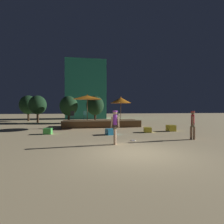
{
  "coord_description": "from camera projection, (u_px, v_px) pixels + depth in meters",
  "views": [
    {
      "loc": [
        -2.21,
        -6.87,
        1.81
      ],
      "look_at": [
        0.0,
        5.31,
        1.59
      ],
      "focal_mm": 28.0,
      "sensor_mm": 36.0,
      "label": 1
    }
  ],
  "objects": [
    {
      "name": "frisbee_disc",
      "position": [
        133.0,
        140.0,
        9.92
      ],
      "size": [
        0.26,
        0.26,
        0.03
      ],
      "color": "white",
      "rests_on": "ground"
    },
    {
      "name": "bistro_chair_2",
      "position": [
        72.0,
        115.0,
        16.69
      ],
      "size": [
        0.42,
        0.43,
        0.9
      ],
      "rotation": [
        0.0,
        0.0,
        6.02
      ],
      "color": "#2D3338",
      "rests_on": "wooden_deck"
    },
    {
      "name": "person_0",
      "position": [
        193.0,
        124.0,
        10.31
      ],
      "size": [
        0.38,
        0.44,
        1.68
      ],
      "rotation": [
        0.0,
        0.0,
        5.6
      ],
      "color": "#997051",
      "rests_on": "ground"
    },
    {
      "name": "distant_building",
      "position": [
        86.0,
        90.0,
        33.08
      ],
      "size": [
        7.28,
        4.89,
        10.74
      ],
      "color": "teal",
      "rests_on": "ground"
    },
    {
      "name": "patio_umbrella_0",
      "position": [
        87.0,
        97.0,
        16.48
      ],
      "size": [
        2.73,
        2.73,
        3.17
      ],
      "color": "brown",
      "rests_on": "ground"
    },
    {
      "name": "wooden_deck",
      "position": [
        101.0,
        123.0,
        17.94
      ],
      "size": [
        7.67,
        2.89,
        0.71
      ],
      "color": "brown",
      "rests_on": "ground"
    },
    {
      "name": "cube_seat_2",
      "position": [
        148.0,
        130.0,
        13.48
      ],
      "size": [
        0.67,
        0.67,
        0.38
      ],
      "rotation": [
        0.0,
        0.0,
        -0.23
      ],
      "color": "yellow",
      "rests_on": "ground"
    },
    {
      "name": "person_1",
      "position": [
        115.0,
        125.0,
        8.85
      ],
      "size": [
        0.45,
        0.29,
        1.73
      ],
      "rotation": [
        0.0,
        0.0,
        1.26
      ],
      "color": "tan",
      "rests_on": "ground"
    },
    {
      "name": "cube_seat_3",
      "position": [
        48.0,
        131.0,
        12.52
      ],
      "size": [
        0.58,
        0.58,
        0.42
      ],
      "rotation": [
        0.0,
        0.0,
        -0.07
      ],
      "color": "#4CC651",
      "rests_on": "ground"
    },
    {
      "name": "cube_seat_1",
      "position": [
        111.0,
        132.0,
        12.26
      ],
      "size": [
        0.76,
        0.76,
        0.41
      ],
      "rotation": [
        0.0,
        0.0,
        0.22
      ],
      "color": "#2D9EDB",
      "rests_on": "ground"
    },
    {
      "name": "ground_plane",
      "position": [
        135.0,
        153.0,
        7.18
      ],
      "size": [
        120.0,
        120.0,
        0.0
      ],
      "primitive_type": "plane",
      "color": "#D1B784"
    },
    {
      "name": "background_tree_3",
      "position": [
        28.0,
        105.0,
        25.66
      ],
      "size": [
        2.51,
        2.51,
        3.79
      ],
      "color": "#3D2B1C",
      "rests_on": "ground"
    },
    {
      "name": "bistro_chair_1",
      "position": [
        117.0,
        114.0,
        18.68
      ],
      "size": [
        0.43,
        0.43,
        0.9
      ],
      "rotation": [
        0.0,
        0.0,
        0.3
      ],
      "color": "#47474C",
      "rests_on": "wooden_deck"
    },
    {
      "name": "background_tree_0",
      "position": [
        95.0,
        106.0,
        22.77
      ],
      "size": [
        2.28,
        2.28,
        3.5
      ],
      "color": "#3D2B1C",
      "rests_on": "ground"
    },
    {
      "name": "patio_umbrella_1",
      "position": [
        121.0,
        100.0,
        17.09
      ],
      "size": [
        2.04,
        2.04,
        3.01
      ],
      "color": "brown",
      "rests_on": "ground"
    },
    {
      "name": "background_tree_2",
      "position": [
        38.0,
        105.0,
        22.93
      ],
      "size": [
        2.26,
        2.26,
        3.57
      ],
      "color": "#3D2B1C",
      "rests_on": "ground"
    },
    {
      "name": "background_tree_1",
      "position": [
        69.0,
        106.0,
        22.66
      ],
      "size": [
        2.32,
        2.32,
        3.48
      ],
      "color": "#3D2B1C",
      "rests_on": "ground"
    },
    {
      "name": "cube_seat_0",
      "position": [
        171.0,
        128.0,
        14.17
      ],
      "size": [
        0.64,
        0.64,
        0.5
      ],
      "rotation": [
        0.0,
        0.0,
        0.05
      ],
      "color": "yellow",
      "rests_on": "ground"
    },
    {
      "name": "bistro_chair_0",
      "position": [
        85.0,
        114.0,
        17.69
      ],
      "size": [
        0.44,
        0.45,
        0.9
      ],
      "rotation": [
        0.0,
        0.0,
        0.39
      ],
      "color": "#1E4C47",
      "rests_on": "wooden_deck"
    }
  ]
}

